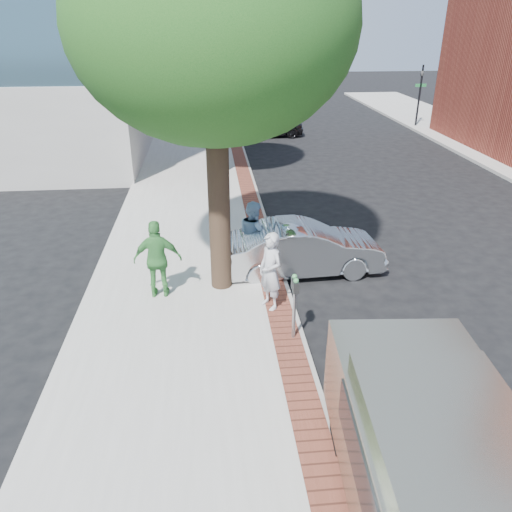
{
  "coord_description": "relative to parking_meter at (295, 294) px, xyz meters",
  "views": [
    {
      "loc": [
        -0.8,
        -9.34,
        6.29
      ],
      "look_at": [
        0.22,
        1.32,
        1.2
      ],
      "focal_mm": 35.0,
      "sensor_mm": 36.0,
      "label": 1
    }
  ],
  "objects": [
    {
      "name": "signal_far",
      "position": [
        11.66,
        22.59,
        1.05
      ],
      "size": [
        0.7,
        0.15,
        3.8
      ],
      "color": "black",
      "rests_on": "ground"
    },
    {
      "name": "person_gray",
      "position": [
        -0.34,
        1.3,
        -0.12
      ],
      "size": [
        0.73,
        0.81,
        1.87
      ],
      "primitive_type": "imported",
      "rotation": [
        0.0,
        0.0,
        -1.04
      ],
      "color": "#B0B0B5",
      "rests_on": "sidewalk"
    },
    {
      "name": "person_green",
      "position": [
        -2.95,
        2.11,
        -0.08
      ],
      "size": [
        1.14,
        0.48,
        1.95
      ],
      "primitive_type": "imported",
      "rotation": [
        0.0,
        0.0,
        3.14
      ],
      "color": "#408C42",
      "rests_on": "sidewalk"
    },
    {
      "name": "sidewalk",
      "position": [
        -2.34,
        8.59,
        -1.13
      ],
      "size": [
        5.0,
        60.0,
        0.15
      ],
      "primitive_type": "cube",
      "color": "#9E9991",
      "rests_on": "ground"
    },
    {
      "name": "brick_strip",
      "position": [
        -0.14,
        8.59,
        -1.05
      ],
      "size": [
        0.6,
        60.0,
        0.01
      ],
      "primitive_type": "cube",
      "color": "brown",
      "rests_on": "sidewalk"
    },
    {
      "name": "person_officer",
      "position": [
        -0.53,
        3.53,
        -0.13
      ],
      "size": [
        0.96,
        1.08,
        1.85
      ],
      "primitive_type": "imported",
      "rotation": [
        0.0,
        0.0,
        1.92
      ],
      "color": "#85ACCD",
      "rests_on": "sidewalk"
    },
    {
      "name": "curb",
      "position": [
        0.21,
        8.59,
        -1.13
      ],
      "size": [
        0.1,
        60.0,
        0.15
      ],
      "primitive_type": "cube",
      "color": "gray",
      "rests_on": "ground"
    },
    {
      "name": "ground",
      "position": [
        -0.84,
        0.59,
        -1.21
      ],
      "size": [
        120.0,
        120.0,
        0.0
      ],
      "primitive_type": "plane",
      "color": "black",
      "rests_on": "ground"
    },
    {
      "name": "parking_meter",
      "position": [
        0.0,
        0.0,
        0.0
      ],
      "size": [
        0.12,
        0.32,
        1.47
      ],
      "color": "gray",
      "rests_on": "sidewalk"
    },
    {
      "name": "van",
      "position": [
        1.07,
        -4.58,
        -0.09
      ],
      "size": [
        2.52,
        5.68,
        2.04
      ],
      "rotation": [
        0.0,
        0.0,
        -0.08
      ],
      "color": "gray",
      "rests_on": "ground"
    },
    {
      "name": "tree_far",
      "position": [
        -1.34,
        12.59,
        4.09
      ],
      "size": [
        4.8,
        4.8,
        7.14
      ],
      "color": "black",
      "rests_on": "sidewalk"
    },
    {
      "name": "tree_near",
      "position": [
        -1.44,
        2.49,
        4.97
      ],
      "size": [
        6.0,
        6.0,
        8.51
      ],
      "color": "black",
      "rests_on": "sidewalk"
    },
    {
      "name": "signal_near",
      "position": [
        0.06,
        22.59,
        1.05
      ],
      "size": [
        0.7,
        0.15,
        3.8
      ],
      "color": "black",
      "rests_on": "ground"
    },
    {
      "name": "bg_car",
      "position": [
        1.75,
        20.88,
        -0.44
      ],
      "size": [
        4.63,
        2.15,
        1.54
      ],
      "primitive_type": "imported",
      "rotation": [
        0.0,
        0.0,
        1.65
      ],
      "color": "black",
      "rests_on": "ground"
    },
    {
      "name": "sedan_silver",
      "position": [
        0.8,
        3.28,
        -0.5
      ],
      "size": [
        4.38,
        1.75,
        1.42
      ],
      "primitive_type": "imported",
      "rotation": [
        0.0,
        0.0,
        1.63
      ],
      "color": "#B0B3B7",
      "rests_on": "ground"
    }
  ]
}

